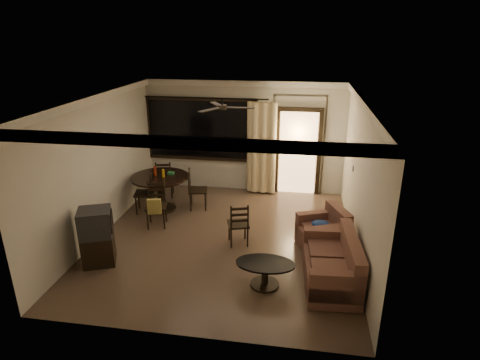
% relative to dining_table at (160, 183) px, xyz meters
% --- Properties ---
extents(ground, '(5.50, 5.50, 0.00)m').
position_rel_dining_table_xyz_m(ground, '(1.72, -1.20, -0.64)').
color(ground, '#7F6651').
rests_on(ground, ground).
extents(room_shell, '(5.50, 6.70, 5.50)m').
position_rel_dining_table_xyz_m(room_shell, '(2.31, 0.57, 1.19)').
color(room_shell, beige).
rests_on(room_shell, ground).
extents(dining_table, '(1.31, 1.31, 1.03)m').
position_rel_dining_table_xyz_m(dining_table, '(0.00, 0.00, 0.00)').
color(dining_table, black).
rests_on(dining_table, ground).
extents(dining_chair_west, '(0.50, 0.50, 0.95)m').
position_rel_dining_table_xyz_m(dining_chair_west, '(-0.32, -0.18, -0.36)').
color(dining_chair_west, black).
rests_on(dining_chair_west, ground).
extents(dining_chair_east, '(0.50, 0.50, 0.95)m').
position_rel_dining_table_xyz_m(dining_chair_east, '(0.82, 0.18, -0.36)').
color(dining_chair_east, black).
rests_on(dining_chair_east, ground).
extents(dining_chair_south, '(0.50, 0.54, 0.95)m').
position_rel_dining_table_xyz_m(dining_chair_south, '(0.18, -0.84, -0.34)').
color(dining_chair_south, black).
rests_on(dining_chair_south, ground).
extents(dining_chair_north, '(0.50, 0.50, 0.95)m').
position_rel_dining_table_xyz_m(dining_chair_north, '(-0.17, 0.77, -0.36)').
color(dining_chair_north, black).
rests_on(dining_chair_north, ground).
extents(tv_cabinet, '(0.69, 0.66, 1.04)m').
position_rel_dining_table_xyz_m(tv_cabinet, '(-0.33, -2.38, -0.12)').
color(tv_cabinet, black).
rests_on(tv_cabinet, ground).
extents(sofa, '(0.91, 1.58, 0.82)m').
position_rel_dining_table_xyz_m(sofa, '(3.77, -2.38, -0.32)').
color(sofa, '#482321').
rests_on(sofa, ground).
extents(armchair, '(1.04, 1.04, 0.80)m').
position_rel_dining_table_xyz_m(armchair, '(3.67, -1.25, -0.31)').
color(armchair, '#482321').
rests_on(armchair, ground).
extents(coffee_table, '(0.96, 0.58, 0.42)m').
position_rel_dining_table_xyz_m(coffee_table, '(2.66, -2.61, -0.36)').
color(coffee_table, black).
rests_on(coffee_table, ground).
extents(side_chair, '(0.49, 0.49, 0.89)m').
position_rel_dining_table_xyz_m(side_chair, '(2.02, -1.33, -0.38)').
color(side_chair, black).
rests_on(side_chair, ground).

